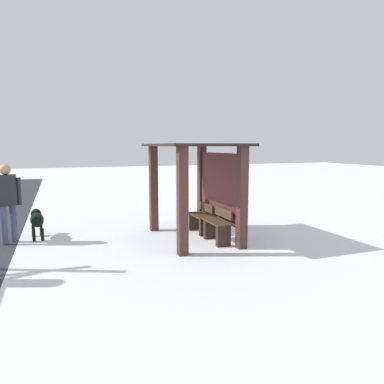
# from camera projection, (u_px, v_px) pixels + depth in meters

# --- Properties ---
(ground_plane) EXTENTS (60.00, 60.00, 0.00)m
(ground_plane) POSITION_uv_depth(u_px,v_px,m) (194.00, 238.00, 8.58)
(ground_plane) COLOR white
(bus_shelter) EXTENTS (2.76, 1.83, 2.26)m
(bus_shelter) POSITION_uv_depth(u_px,v_px,m) (201.00, 175.00, 8.45)
(bus_shelter) COLOR #462625
(bus_shelter) RESTS_ON ground
(bench_left_inside) EXTENTS (0.91, 0.36, 0.74)m
(bench_left_inside) POSITION_uv_depth(u_px,v_px,m) (201.00, 220.00, 9.14)
(bench_left_inside) COLOR #43301A
(bench_left_inside) RESTS_ON ground
(bench_center_inside) EXTENTS (0.91, 0.37, 0.78)m
(bench_center_inside) POSITION_uv_depth(u_px,v_px,m) (217.00, 228.00, 8.20)
(bench_center_inside) COLOR #4B3122
(bench_center_inside) RESTS_ON ground
(person_walking) EXTENTS (0.32, 0.60, 1.80)m
(person_walking) POSITION_uv_depth(u_px,v_px,m) (7.00, 197.00, 8.00)
(person_walking) COLOR #2A2B30
(person_walking) RESTS_ON ground
(dog) EXTENTS (1.16, 0.36, 0.64)m
(dog) POSITION_uv_depth(u_px,v_px,m) (37.00, 220.00, 8.58)
(dog) COLOR black
(dog) RESTS_ON ground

